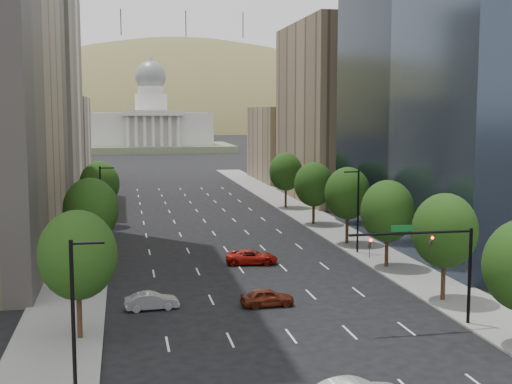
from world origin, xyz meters
TOP-DOWN VIEW (x-y plane):
  - sidewalk_left at (-15.50, 60.00)m, footprint 6.00×200.00m
  - sidewalk_right at (15.50, 60.00)m, footprint 6.00×200.00m
  - midrise_cream_left at (-25.00, 103.00)m, footprint 14.00×30.00m
  - filler_left at (-25.00, 136.00)m, footprint 14.00×26.00m
  - parking_tan_right at (25.00, 100.00)m, footprint 14.00×30.00m
  - filler_right at (25.00, 133.00)m, footprint 14.00×26.00m
  - tree_right_1 at (14.00, 36.00)m, footprint 5.20×5.20m
  - tree_right_2 at (14.00, 48.00)m, footprint 5.20×5.20m
  - tree_right_3 at (14.00, 60.00)m, footprint 5.20×5.20m
  - tree_right_4 at (14.00, 74.00)m, footprint 5.20×5.20m
  - tree_right_5 at (14.00, 90.00)m, footprint 5.20×5.20m
  - tree_left_0 at (-14.00, 32.00)m, footprint 5.20×5.20m
  - tree_left_1 at (-14.00, 52.00)m, footprint 5.20×5.20m
  - tree_left_2 at (-14.00, 78.00)m, footprint 5.20×5.20m
  - streetlight_rn at (13.44, 55.00)m, footprint 1.70×0.20m
  - streetlight_ls at (-13.44, 20.00)m, footprint 1.70×0.20m
  - streetlight_ln at (-13.44, 65.00)m, footprint 1.70×0.20m
  - traffic_signal at (10.53, 30.00)m, footprint 9.12×0.40m
  - capitol at (0.00, 249.71)m, footprint 60.00×40.00m
  - foothills at (34.67, 599.39)m, footprint 720.00×413.00m
  - car_maroon at (-0.10, 37.34)m, footprint 4.24×1.85m
  - car_silver at (-9.00, 38.16)m, footprint 4.22×1.81m
  - car_red_far at (1.43, 52.18)m, footprint 5.45×3.01m

SIDE VIEW (x-z plane):
  - foothills at x=34.67m, z-range -169.28..93.72m
  - sidewalk_left at x=-15.50m, z-range 0.00..0.15m
  - sidewalk_right at x=15.50m, z-range 0.00..0.15m
  - car_silver at x=-9.00m, z-range 0.00..1.35m
  - car_maroon at x=-0.10m, z-range 0.00..1.42m
  - car_red_far at x=1.43m, z-range 0.00..1.44m
  - streetlight_rn at x=13.44m, z-range 0.34..9.34m
  - streetlight_ls at x=-13.44m, z-range 0.34..9.34m
  - streetlight_ln at x=-13.44m, z-range 0.34..9.34m
  - traffic_signal at x=10.53m, z-range 1.49..8.86m
  - tree_right_4 at x=14.00m, z-range 1.23..9.69m
  - tree_right_2 at x=14.00m, z-range 1.30..9.91m
  - tree_left_2 at x=-14.00m, z-range 1.34..10.02m
  - tree_right_1 at x=14.00m, z-range 1.37..10.12m
  - tree_right_5 at x=14.00m, z-range 1.37..10.12m
  - tree_left_0 at x=-14.00m, z-range 1.37..10.12m
  - tree_right_3 at x=14.00m, z-range 1.44..10.34m
  - tree_left_1 at x=-14.00m, z-range 1.48..10.45m
  - filler_right at x=25.00m, z-range 0.00..16.00m
  - capitol at x=0.00m, z-range -9.02..26.18m
  - filler_left at x=-25.00m, z-range 0.00..18.00m
  - parking_tan_right at x=25.00m, z-range 0.00..30.00m
  - midrise_cream_left at x=-25.00m, z-range 0.00..35.00m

